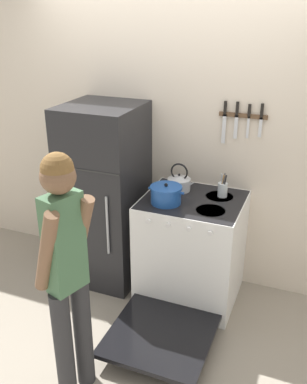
{
  "coord_description": "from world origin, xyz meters",
  "views": [
    {
      "loc": [
        1.16,
        -3.34,
        2.32
      ],
      "look_at": [
        0.02,
        -0.5,
        0.99
      ],
      "focal_mm": 40.0,
      "sensor_mm": 36.0,
      "label": 1
    }
  ],
  "objects_px": {
    "refrigerator": "(105,195)",
    "stove_range": "(190,251)",
    "tea_kettle": "(179,182)",
    "person": "(67,268)",
    "dutch_oven_pot": "(166,195)",
    "utensil_jar": "(223,189)"
  },
  "relations": [
    {
      "from": "tea_kettle",
      "to": "person",
      "type": "height_order",
      "value": "person"
    },
    {
      "from": "refrigerator",
      "to": "utensil_jar",
      "type": "xyz_separation_m",
      "value": [
        1.01,
        0.12,
        0.17
      ]
    },
    {
      "from": "refrigerator",
      "to": "stove_range",
      "type": "bearing_deg",
      "value": -4.41
    },
    {
      "from": "stove_range",
      "to": "tea_kettle",
      "type": "bearing_deg",
      "value": 133.06
    },
    {
      "from": "utensil_jar",
      "to": "dutch_oven_pot",
      "type": "bearing_deg",
      "value": -143.09
    },
    {
      "from": "refrigerator",
      "to": "stove_range",
      "type": "relative_size",
      "value": 1.12
    },
    {
      "from": "refrigerator",
      "to": "stove_range",
      "type": "xyz_separation_m",
      "value": [
        0.81,
        -0.06,
        -0.35
      ]
    },
    {
      "from": "refrigerator",
      "to": "tea_kettle",
      "type": "xyz_separation_m",
      "value": [
        0.64,
        0.12,
        0.18
      ]
    },
    {
      "from": "dutch_oven_pot",
      "to": "utensil_jar",
      "type": "bearing_deg",
      "value": 36.91
    },
    {
      "from": "stove_range",
      "to": "dutch_oven_pot",
      "type": "xyz_separation_m",
      "value": [
        -0.18,
        -0.1,
        0.53
      ]
    },
    {
      "from": "tea_kettle",
      "to": "dutch_oven_pot",
      "type": "bearing_deg",
      "value": -92.86
    },
    {
      "from": "stove_range",
      "to": "dutch_oven_pot",
      "type": "relative_size",
      "value": 4.89
    },
    {
      "from": "tea_kettle",
      "to": "person",
      "type": "bearing_deg",
      "value": -98.84
    },
    {
      "from": "person",
      "to": "utensil_jar",
      "type": "bearing_deg",
      "value": -5.65
    },
    {
      "from": "dutch_oven_pot",
      "to": "tea_kettle",
      "type": "height_order",
      "value": "tea_kettle"
    },
    {
      "from": "refrigerator",
      "to": "dutch_oven_pot",
      "type": "xyz_separation_m",
      "value": [
        0.63,
        -0.16,
        0.18
      ]
    },
    {
      "from": "stove_range",
      "to": "utensil_jar",
      "type": "distance_m",
      "value": 0.58
    },
    {
      "from": "utensil_jar",
      "to": "person",
      "type": "xyz_separation_m",
      "value": [
        -0.58,
        -1.39,
        -0.04
      ]
    },
    {
      "from": "dutch_oven_pot",
      "to": "person",
      "type": "bearing_deg",
      "value": -100.33
    },
    {
      "from": "refrigerator",
      "to": "dutch_oven_pot",
      "type": "distance_m",
      "value": 0.67
    },
    {
      "from": "utensil_jar",
      "to": "tea_kettle",
      "type": "bearing_deg",
      "value": -179.06
    },
    {
      "from": "dutch_oven_pot",
      "to": "tea_kettle",
      "type": "distance_m",
      "value": 0.28
    }
  ]
}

